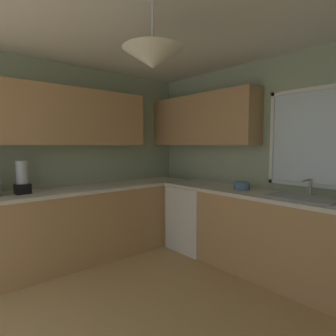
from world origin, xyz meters
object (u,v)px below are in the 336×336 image
(sink_assembly, at_px, (303,197))
(dishwasher, at_px, (196,217))
(bowl, at_px, (242,186))
(blender_appliance, at_px, (22,179))

(sink_assembly, bearing_deg, dishwasher, -178.58)
(bowl, xyz_separation_m, blender_appliance, (-1.39, -2.07, 0.12))
(sink_assembly, xyz_separation_m, blender_appliance, (-2.11, -2.07, 0.15))
(dishwasher, xyz_separation_m, sink_assembly, (1.45, 0.04, 0.49))
(sink_assembly, relative_size, bowl, 3.50)
(bowl, bearing_deg, dishwasher, -177.63)
(dishwasher, height_order, blender_appliance, blender_appliance)
(sink_assembly, bearing_deg, blender_appliance, -135.51)
(dishwasher, relative_size, sink_assembly, 1.35)
(dishwasher, relative_size, bowl, 4.72)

